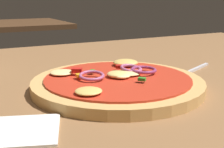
% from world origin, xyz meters
% --- Properties ---
extents(dining_table, '(1.49, 0.92, 0.03)m').
position_xyz_m(dining_table, '(0.00, 0.00, 0.01)').
color(dining_table, brown).
rests_on(dining_table, ground).
extents(pizza, '(0.28, 0.28, 0.03)m').
position_xyz_m(pizza, '(-0.02, -0.04, 0.04)').
color(pizza, tan).
rests_on(pizza, dining_table).
extents(fork, '(0.16, 0.08, 0.01)m').
position_xyz_m(fork, '(0.15, -0.01, 0.03)').
color(fork, silver).
rests_on(fork, dining_table).
extents(background_table, '(0.66, 0.55, 0.03)m').
position_xyz_m(background_table, '(0.03, 1.40, 0.01)').
color(background_table, '#4C301C').
rests_on(background_table, ground).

